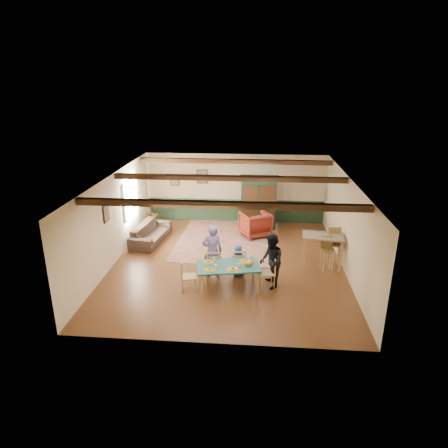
# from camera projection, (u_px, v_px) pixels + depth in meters

# --- Properties ---
(floor) EXTENTS (8.00, 8.00, 0.00)m
(floor) POSITION_uv_depth(u_px,v_px,m) (228.00, 263.00, 12.36)
(floor) COLOR #522B17
(floor) RESTS_ON ground
(wall_back) EXTENTS (7.00, 0.02, 2.70)m
(wall_back) POSITION_uv_depth(u_px,v_px,m) (235.00, 188.00, 15.65)
(wall_back) COLOR beige
(wall_back) RESTS_ON floor
(wall_left) EXTENTS (0.02, 8.00, 2.70)m
(wall_left) POSITION_uv_depth(u_px,v_px,m) (114.00, 219.00, 12.18)
(wall_left) COLOR beige
(wall_left) RESTS_ON floor
(wall_right) EXTENTS (0.02, 8.00, 2.70)m
(wall_right) POSITION_uv_depth(u_px,v_px,m) (347.00, 226.00, 11.63)
(wall_right) COLOR beige
(wall_right) RESTS_ON floor
(ceiling) EXTENTS (7.00, 8.00, 0.02)m
(ceiling) POSITION_uv_depth(u_px,v_px,m) (228.00, 178.00, 11.44)
(ceiling) COLOR silver
(ceiling) RESTS_ON wall_back
(wainscot_back) EXTENTS (6.95, 0.03, 0.90)m
(wainscot_back) POSITION_uv_depth(u_px,v_px,m) (235.00, 210.00, 15.94)
(wainscot_back) COLOR #1C3321
(wainscot_back) RESTS_ON floor
(ceiling_beam_front) EXTENTS (6.95, 0.16, 0.16)m
(ceiling_beam_front) POSITION_uv_depth(u_px,v_px,m) (221.00, 205.00, 9.32)
(ceiling_beam_front) COLOR black
(ceiling_beam_front) RESTS_ON ceiling
(ceiling_beam_mid) EXTENTS (6.95, 0.16, 0.16)m
(ceiling_beam_mid) POSITION_uv_depth(u_px,v_px,m) (229.00, 178.00, 11.85)
(ceiling_beam_mid) COLOR black
(ceiling_beam_mid) RESTS_ON ceiling
(ceiling_beam_back) EXTENTS (6.95, 0.16, 0.16)m
(ceiling_beam_back) POSITION_uv_depth(u_px,v_px,m) (234.00, 161.00, 14.29)
(ceiling_beam_back) COLOR black
(ceiling_beam_back) RESTS_ON ceiling
(window_left) EXTENTS (0.06, 1.60, 1.30)m
(window_left) POSITION_uv_depth(u_px,v_px,m) (131.00, 198.00, 13.70)
(window_left) COLOR white
(window_left) RESTS_ON wall_left
(picture_left_wall) EXTENTS (0.04, 0.42, 0.52)m
(picture_left_wall) POSITION_uv_depth(u_px,v_px,m) (106.00, 213.00, 11.48)
(picture_left_wall) COLOR gray
(picture_left_wall) RESTS_ON wall_left
(picture_back_a) EXTENTS (0.45, 0.04, 0.55)m
(picture_back_a) POSITION_uv_depth(u_px,v_px,m) (202.00, 177.00, 15.57)
(picture_back_a) COLOR gray
(picture_back_a) RESTS_ON wall_back
(picture_back_b) EXTENTS (0.38, 0.04, 0.48)m
(picture_back_b) POSITION_uv_depth(u_px,v_px,m) (175.00, 180.00, 15.71)
(picture_back_b) COLOR gray
(picture_back_b) RESTS_ON wall_back
(dining_table) EXTENTS (1.81, 1.22, 0.69)m
(dining_table) POSITION_uv_depth(u_px,v_px,m) (228.00, 277.00, 10.76)
(dining_table) COLOR #1C5B54
(dining_table) RESTS_ON floor
(dining_chair_far_left) EXTENTS (0.46, 0.47, 0.88)m
(dining_chair_far_left) POSITION_uv_depth(u_px,v_px,m) (213.00, 264.00, 11.32)
(dining_chair_far_left) COLOR tan
(dining_chair_far_left) RESTS_ON floor
(dining_chair_far_right) EXTENTS (0.46, 0.47, 0.88)m
(dining_chair_far_right) POSITION_uv_depth(u_px,v_px,m) (239.00, 263.00, 11.39)
(dining_chair_far_right) COLOR tan
(dining_chair_far_right) RESTS_ON floor
(dining_chair_end_left) EXTENTS (0.47, 0.46, 0.88)m
(dining_chair_end_left) POSITION_uv_depth(u_px,v_px,m) (189.00, 276.00, 10.62)
(dining_chair_end_left) COLOR tan
(dining_chair_end_left) RESTS_ON floor
(dining_chair_end_right) EXTENTS (0.47, 0.46, 0.88)m
(dining_chair_end_right) POSITION_uv_depth(u_px,v_px,m) (267.00, 272.00, 10.83)
(dining_chair_end_right) COLOR tan
(dining_chair_end_right) RESTS_ON floor
(person_man) EXTENTS (0.64, 0.48, 1.60)m
(person_man) POSITION_uv_depth(u_px,v_px,m) (212.00, 251.00, 11.26)
(person_man) COLOR slate
(person_man) RESTS_ON floor
(person_woman) EXTENTS (0.71, 0.84, 1.53)m
(person_woman) POSITION_uv_depth(u_px,v_px,m) (271.00, 261.00, 10.73)
(person_woman) COLOR black
(person_woman) RESTS_ON floor
(person_child) EXTENTS (0.50, 0.38, 0.93)m
(person_child) POSITION_uv_depth(u_px,v_px,m) (238.00, 261.00, 11.45)
(person_child) COLOR navy
(person_child) RESTS_ON floor
(cat) EXTENTS (0.35, 0.19, 0.17)m
(cat) POSITION_uv_depth(u_px,v_px,m) (248.00, 263.00, 10.57)
(cat) COLOR orange
(cat) RESTS_ON dining_table
(place_setting_near_left) EXTENTS (0.42, 0.34, 0.11)m
(place_setting_near_left) POSITION_uv_depth(u_px,v_px,m) (210.00, 268.00, 10.36)
(place_setting_near_left) COLOR gold
(place_setting_near_left) RESTS_ON dining_table
(place_setting_near_center) EXTENTS (0.42, 0.34, 0.11)m
(place_setting_near_center) POSITION_uv_depth(u_px,v_px,m) (233.00, 267.00, 10.41)
(place_setting_near_center) COLOR gold
(place_setting_near_center) RESTS_ON dining_table
(place_setting_far_left) EXTENTS (0.42, 0.34, 0.11)m
(place_setting_far_left) POSITION_uv_depth(u_px,v_px,m) (209.00, 261.00, 10.79)
(place_setting_far_left) COLOR gold
(place_setting_far_left) RESTS_ON dining_table
(place_setting_far_right) EXTENTS (0.42, 0.34, 0.11)m
(place_setting_far_right) POSITION_uv_depth(u_px,v_px,m) (246.00, 259.00, 10.89)
(place_setting_far_right) COLOR gold
(place_setting_far_right) RESTS_ON dining_table
(area_rug) EXTENTS (3.68, 4.31, 0.01)m
(area_rug) POSITION_uv_depth(u_px,v_px,m) (229.00, 240.00, 14.17)
(area_rug) COLOR #C2AA8C
(area_rug) RESTS_ON floor
(armoire) EXTENTS (1.44, 0.59, 2.02)m
(armoire) POSITION_uv_depth(u_px,v_px,m) (259.00, 203.00, 15.00)
(armoire) COLOR #122E23
(armoire) RESTS_ON floor
(armchair) EXTENTS (1.28, 1.29, 0.89)m
(armchair) POSITION_uv_depth(u_px,v_px,m) (255.00, 224.00, 14.43)
(armchair) COLOR #551511
(armchair) RESTS_ON floor
(sofa) EXTENTS (1.10, 2.21, 0.62)m
(sofa) POSITION_uv_depth(u_px,v_px,m) (151.00, 233.00, 13.99)
(sofa) COLOR #372822
(sofa) RESTS_ON floor
(end_table) EXTENTS (0.48, 0.48, 0.55)m
(end_table) POSITION_uv_depth(u_px,v_px,m) (152.00, 222.00, 15.19)
(end_table) COLOR black
(end_table) RESTS_ON floor
(table_lamp) EXTENTS (0.31, 0.31, 0.50)m
(table_lamp) POSITION_uv_depth(u_px,v_px,m) (151.00, 208.00, 15.01)
(table_lamp) COLOR beige
(table_lamp) RESTS_ON end_table
(counter_table) EXTENTS (1.27, 0.82, 1.01)m
(counter_table) POSITION_uv_depth(u_px,v_px,m) (322.00, 251.00, 12.03)
(counter_table) COLOR #BDAC93
(counter_table) RESTS_ON floor
(bar_stool_left) EXTENTS (0.42, 0.45, 1.04)m
(bar_stool_left) POSITION_uv_depth(u_px,v_px,m) (327.00, 254.00, 11.74)
(bar_stool_left) COLOR #A07B3E
(bar_stool_left) RESTS_ON floor
(bar_stool_right) EXTENTS (0.48, 0.51, 1.19)m
(bar_stool_right) POSITION_uv_depth(u_px,v_px,m) (335.00, 248.00, 11.99)
(bar_stool_right) COLOR #A07B3E
(bar_stool_right) RESTS_ON floor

